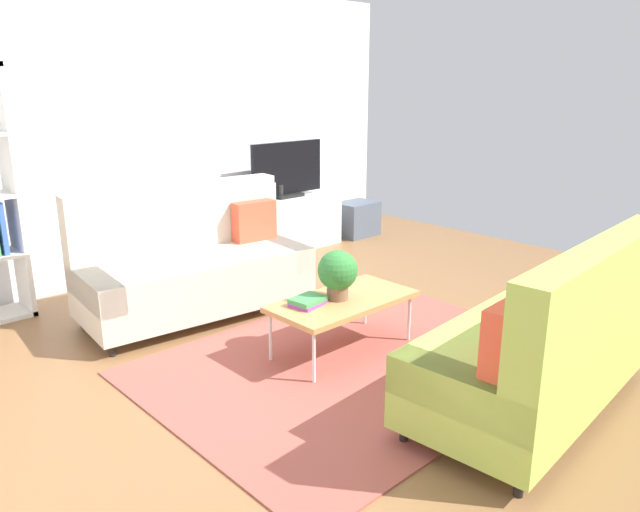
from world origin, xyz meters
The scene contains 16 objects.
ground_plane centered at (0.00, 0.00, 0.00)m, with size 7.68×7.68×0.00m, color brown.
wall_far centered at (0.00, 2.80, 1.45)m, with size 6.40×0.12×2.90m, color silver.
area_rug centered at (-0.07, -0.20, 0.01)m, with size 2.90×2.20×0.01m, color #9E4C42.
couch_beige centered at (-0.40, 1.42, 0.44)m, with size 1.98×1.03×1.10m.
couch_green centered at (0.27, -1.42, 0.44)m, with size 1.96×0.98×1.10m.
coffee_table centered at (-0.02, 0.00, 0.39)m, with size 1.10×0.56×0.42m.
tv_console centered at (1.51, 2.46, 0.32)m, with size 1.40×0.44×0.64m, color silver.
tv centered at (1.51, 2.44, 0.95)m, with size 1.00×0.20×0.64m.
storage_trunk centered at (2.61, 2.36, 0.22)m, with size 0.52×0.40×0.44m, color #4C5666.
potted_plant centered at (-0.06, 0.02, 0.62)m, with size 0.29×0.29×0.37m.
table_book_0 centered at (-0.30, 0.08, 0.43)m, with size 0.24×0.18×0.02m, color purple.
table_book_1 centered at (-0.30, 0.08, 0.46)m, with size 0.24×0.18×0.03m, color #3F8C4C.
vase_0 centered at (0.93, 2.51, 0.71)m, with size 0.12×0.12×0.13m, color silver.
vase_1 centered at (1.12, 2.51, 0.71)m, with size 0.11×0.11×0.13m, color #33B29E.
bottle_0 centered at (1.29, 2.42, 0.74)m, with size 0.05×0.05×0.20m, color silver.
bottle_1 centered at (1.39, 2.42, 0.72)m, with size 0.06×0.06×0.16m, color #262626.
Camera 1 is at (-3.00, -2.93, 1.96)m, focal length 34.02 mm.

